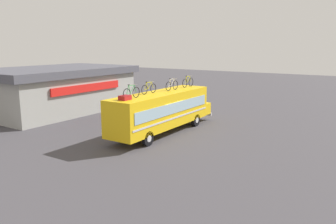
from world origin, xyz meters
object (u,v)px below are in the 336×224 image
at_px(luggage_bag_1, 125,98).
at_px(rooftop_bicycle_3, 172,85).
at_px(rooftop_bicycle_4, 188,82).
at_px(bus, 163,110).
at_px(rooftop_bicycle_1, 131,93).
at_px(rooftop_bicycle_2, 149,89).

bearing_deg(luggage_bag_1, rooftop_bicycle_3, 0.03).
xyz_separation_m(rooftop_bicycle_3, rooftop_bicycle_4, (2.51, 0.03, 0.00)).
bearing_deg(bus, rooftop_bicycle_3, -0.17).
distance_m(rooftop_bicycle_1, rooftop_bicycle_3, 4.86).
distance_m(bus, luggage_bag_1, 4.52).
xyz_separation_m(luggage_bag_1, rooftop_bicycle_1, (0.66, 0.00, 0.25)).
relative_size(bus, rooftop_bicycle_4, 6.45).
bearing_deg(rooftop_bicycle_4, luggage_bag_1, -179.73).
height_order(bus, rooftop_bicycle_2, rooftop_bicycle_2).
relative_size(bus, rooftop_bicycle_3, 6.63).
relative_size(rooftop_bicycle_1, rooftop_bicycle_4, 0.95).
xyz_separation_m(bus, rooftop_bicycle_4, (3.75, 0.03, 1.70)).
xyz_separation_m(rooftop_bicycle_1, rooftop_bicycle_3, (4.86, -0.00, -0.00)).
distance_m(bus, rooftop_bicycle_3, 2.10).
bearing_deg(rooftop_bicycle_2, rooftop_bicycle_1, -170.78).
relative_size(bus, rooftop_bicycle_1, 6.76).
bearing_deg(bus, rooftop_bicycle_2, 161.88).
height_order(bus, rooftop_bicycle_1, rooftop_bicycle_1).
bearing_deg(rooftop_bicycle_1, rooftop_bicycle_2, 9.22).
bearing_deg(rooftop_bicycle_1, bus, 0.05).
distance_m(bus, rooftop_bicycle_4, 4.12).
relative_size(luggage_bag_1, rooftop_bicycle_2, 0.41).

